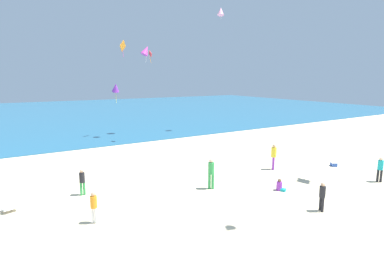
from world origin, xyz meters
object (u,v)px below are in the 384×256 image
(person_7, at_px, (211,171))
(kite_pink, at_px, (221,11))
(person_4, at_px, (380,168))
(kite_orange, at_px, (123,46))
(kite_magenta, at_px, (146,50))
(person_6, at_px, (274,155))
(kite_red, at_px, (150,54))
(person_1, at_px, (82,180))
(kite_purple, at_px, (116,88))
(person_5, at_px, (94,205))
(beach_chair_far_left, at_px, (10,206))
(cooler_box, at_px, (334,164))
(person_3, at_px, (322,195))
(person_0, at_px, (280,186))

(person_7, bearing_deg, kite_pink, -167.32)
(person_4, height_order, person_7, person_7)
(kite_orange, bearing_deg, kite_magenta, 5.09)
(person_6, height_order, kite_red, kite_red)
(kite_orange, xyz_separation_m, kite_pink, (10.46, -2.28, 4.07))
(person_1, height_order, person_6, person_6)
(kite_orange, distance_m, kite_purple, 4.25)
(person_4, distance_m, person_5, 16.03)
(person_5, bearing_deg, beach_chair_far_left, -87.71)
(person_6, bearing_deg, beach_chair_far_left, 39.51)
(kite_magenta, bearing_deg, person_4, -75.03)
(kite_magenta, bearing_deg, person_1, -123.70)
(cooler_box, distance_m, person_1, 16.51)
(person_1, bearing_deg, person_5, -3.37)
(person_3, xyz_separation_m, person_5, (-9.23, 4.22, -0.00))
(cooler_box, xyz_separation_m, kite_purple, (-9.97, 17.58, 5.01))
(beach_chair_far_left, bearing_deg, kite_pink, -74.62)
(person_0, height_order, kite_red, kite_red)
(kite_orange, relative_size, kite_magenta, 0.88)
(beach_chair_far_left, xyz_separation_m, person_4, (18.74, -6.58, 0.60))
(person_0, relative_size, person_1, 0.47)
(person_6, height_order, kite_orange, kite_orange)
(kite_pink, bearing_deg, kite_purple, 170.39)
(kite_purple, bearing_deg, person_6, -70.15)
(person_0, distance_m, person_5, 9.68)
(kite_pink, distance_m, kite_magenta, 9.34)
(beach_chair_far_left, distance_m, person_5, 4.40)
(person_0, xyz_separation_m, person_6, (2.52, 2.91, 0.76))
(person_1, distance_m, person_4, 16.94)
(person_1, distance_m, kite_orange, 18.11)
(person_5, bearing_deg, cooler_box, 136.85)
(person_7, distance_m, kite_red, 15.17)
(cooler_box, height_order, kite_orange, kite_orange)
(kite_pink, bearing_deg, person_7, -127.43)
(person_4, relative_size, kite_pink, 1.10)
(cooler_box, relative_size, kite_orange, 0.35)
(kite_orange, distance_m, kite_magenta, 2.60)
(beach_chair_far_left, xyz_separation_m, person_1, (3.28, 0.35, 0.54))
(person_7, distance_m, kite_magenta, 19.34)
(person_5, distance_m, kite_purple, 19.06)
(person_0, distance_m, kite_pink, 22.92)
(person_7, bearing_deg, cooler_box, 135.08)
(person_0, distance_m, kite_red, 17.29)
(person_5, bearing_deg, person_4, 124.78)
(person_0, distance_m, person_4, 6.46)
(kite_red, distance_m, kite_purple, 5.28)
(beach_chair_far_left, height_order, kite_magenta, kite_magenta)
(person_0, bearing_deg, cooler_box, 76.40)
(person_7, height_order, kite_magenta, kite_magenta)
(kite_red, xyz_separation_m, kite_pink, (9.16, 1.64, 5.07))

